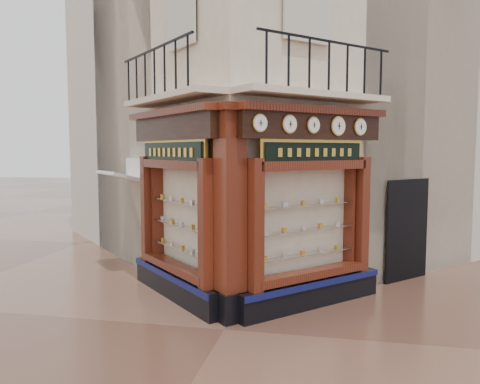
% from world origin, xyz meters
% --- Properties ---
extents(ground, '(80.00, 80.00, 0.00)m').
position_xyz_m(ground, '(0.00, 0.00, 0.00)').
color(ground, '#543427').
rests_on(ground, ground).
extents(main_building, '(11.31, 11.31, 12.00)m').
position_xyz_m(main_building, '(0.00, 6.16, 6.00)').
color(main_building, beige).
rests_on(main_building, ground).
extents(neighbour_left, '(11.31, 11.31, 11.00)m').
position_xyz_m(neighbour_left, '(-2.47, 8.63, 5.50)').
color(neighbour_left, beige).
rests_on(neighbour_left, ground).
extents(neighbour_right, '(11.31, 11.31, 11.00)m').
position_xyz_m(neighbour_right, '(2.47, 8.63, 5.50)').
color(neighbour_right, beige).
rests_on(neighbour_right, ground).
extents(shopfront_left, '(2.86, 2.86, 3.98)m').
position_xyz_m(shopfront_left, '(-1.41, 1.57, 1.98)').
color(shopfront_left, black).
rests_on(shopfront_left, ground).
extents(shopfront_right, '(2.86, 2.86, 3.98)m').
position_xyz_m(shopfront_right, '(1.41, 1.57, 1.98)').
color(shopfront_right, black).
rests_on(shopfront_right, ground).
extents(corner_pilaster, '(0.85, 0.85, 3.98)m').
position_xyz_m(corner_pilaster, '(0.00, 0.50, 1.95)').
color(corner_pilaster, black).
rests_on(corner_pilaster, ground).
extents(balcony, '(5.94, 2.97, 1.03)m').
position_xyz_m(balcony, '(0.00, 1.49, 4.22)').
color(balcony, beige).
rests_on(balcony, ground).
extents(clock_a, '(0.26, 0.26, 0.32)m').
position_xyz_m(clock_a, '(0.55, 0.44, 3.62)').
color(clock_a, '#B4893C').
rests_on(clock_a, ground).
extents(clock_b, '(0.28, 0.28, 0.34)m').
position_xyz_m(clock_b, '(1.03, 0.92, 3.62)').
color(clock_b, '#B4893C').
rests_on(clock_b, ground).
extents(clock_c, '(0.26, 0.26, 0.32)m').
position_xyz_m(clock_c, '(1.44, 1.34, 3.62)').
color(clock_c, '#B4893C').
rests_on(clock_c, ground).
extents(clock_d, '(0.31, 0.31, 0.39)m').
position_xyz_m(clock_d, '(1.91, 1.80, 3.62)').
color(clock_d, '#B4893C').
rests_on(clock_d, ground).
extents(clock_e, '(0.29, 0.29, 0.36)m').
position_xyz_m(clock_e, '(2.35, 2.25, 3.62)').
color(clock_e, '#B4893C').
rests_on(clock_e, ground).
extents(awning, '(1.61, 1.61, 0.29)m').
position_xyz_m(awning, '(-3.47, 3.26, 0.00)').
color(awning, silver).
rests_on(awning, ground).
extents(signboard_left, '(2.06, 2.06, 0.55)m').
position_xyz_m(signboard_left, '(-1.46, 1.51, 3.10)').
color(signboard_left, gold).
rests_on(signboard_left, ground).
extents(signboard_right, '(1.90, 1.90, 0.51)m').
position_xyz_m(signboard_right, '(1.46, 1.51, 3.10)').
color(signboard_right, gold).
rests_on(signboard_right, ground).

